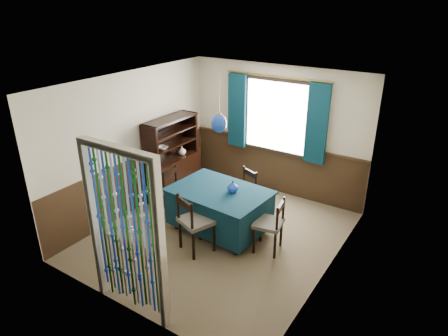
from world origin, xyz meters
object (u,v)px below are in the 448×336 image
Objects in this scene: chair_near at (195,222)px; chair_far at (243,191)px; chair_right at (270,224)px; bowl_shelf at (162,148)px; dining_table at (220,207)px; vase_sideboard at (182,150)px; sideboard at (173,168)px; vase_table at (233,187)px; pendant_lamp at (219,123)px; chair_left at (177,192)px.

chair_near reaches higher than chair_far.
bowl_shelf is (-2.39, 0.34, 0.63)m from chair_right.
vase_sideboard is at bearing 153.59° from dining_table.
dining_table is at bearing -21.03° from sideboard.
chair_far is 0.76m from vase_table.
bowl_shelf is at bearing 168.28° from pendant_lamp.
sideboard reaches higher than bowl_shelf.
sideboard is 1.81m from vase_table.
pendant_lamp is at bearing -11.72° from bowl_shelf.
chair_left is at bearing -27.50° from bowl_shelf.
chair_near is at bearing 109.94° from chair_far.
pendant_lamp reaches higher than sideboard.
vase_table reaches higher than chair_right.
chair_far is (0.04, 1.37, -0.06)m from chair_near.
pendant_lamp is (1.50, -0.61, 1.32)m from sideboard.
chair_right is 0.56× the size of sideboard.
chair_right is 4.69× the size of vase_sideboard.
chair_left is 1.68m from pendant_lamp.
dining_table is 1.95× the size of chair_far.
pendant_lamp is at bearing 108.52° from chair_far.
chair_right is at bearing -2.63° from pendant_lamp.
bowl_shelf is 1.14× the size of vase_sideboard.
vase_table is (0.21, 0.07, 0.40)m from dining_table.
sideboard reaches higher than dining_table.
vase_sideboard is (-1.44, 0.84, -1.00)m from pendant_lamp.
sideboard is 2.09m from pendant_lamp.
pendant_lamp is 3.64× the size of bowl_shelf.
pendant_lamp is 4.16× the size of vase_sideboard.
sideboard is 2.03× the size of pendant_lamp.
sideboard is (-2.45, 0.65, 0.09)m from chair_right.
pendant_lamp is (-0.00, -0.00, 1.44)m from dining_table.
dining_table is 1.04× the size of sideboard.
chair_left is 1.18m from vase_table.
pendant_lamp reaches higher than chair_far.
chair_near is 1.08× the size of chair_left.
chair_near is at bearing 50.12° from chair_left.
dining_table is 1.73m from vase_sideboard.
bowl_shelf is at bearing 172.24° from dining_table.
dining_table is at bearing 108.52° from chair_far.
sideboard is (-1.50, 1.28, 0.05)m from chair_near.
chair_far is 1.55m from vase_sideboard.
chair_left reaches higher than chair_right.
chair_right reaches higher than chair_far.
chair_near reaches higher than chair_right.
bowl_shelf is at bearing 71.28° from chair_right.
bowl_shelf reaches higher than chair_far.
dining_table is 0.67m from chair_near.
vase_table is 0.82× the size of bowl_shelf.
sideboard is 8.43× the size of vase_sideboard.
chair_right is at bearing 85.42° from chair_left.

